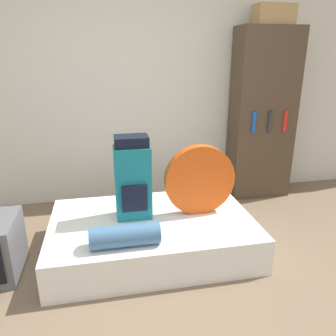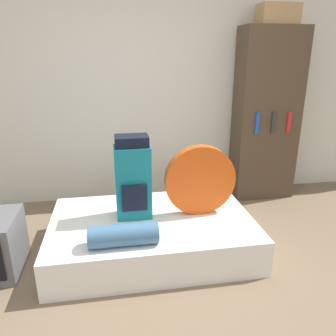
{
  "view_description": "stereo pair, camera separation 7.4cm",
  "coord_description": "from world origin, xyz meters",
  "views": [
    {
      "loc": [
        -0.4,
        -1.66,
        1.64
      ],
      "look_at": [
        0.1,
        0.84,
        0.76
      ],
      "focal_mm": 35.0,
      "sensor_mm": 36.0,
      "label": 1
    },
    {
      "loc": [
        -0.33,
        -1.68,
        1.64
      ],
      "look_at": [
        0.1,
        0.84,
        0.76
      ],
      "focal_mm": 35.0,
      "sensor_mm": 36.0,
      "label": 2
    }
  ],
  "objects": [
    {
      "name": "bed",
      "position": [
        -0.04,
        0.84,
        0.15
      ],
      "size": [
        1.72,
        1.1,
        0.31
      ],
      "color": "white",
      "rests_on": "ground_plane"
    },
    {
      "name": "sleeping_roll",
      "position": [
        -0.3,
        0.45,
        0.39
      ],
      "size": [
        0.51,
        0.17,
        0.17
      ],
      "color": "#3D668E",
      "rests_on": "bed"
    },
    {
      "name": "cardboard_box",
      "position": [
        1.44,
        1.84,
        2.04
      ],
      "size": [
        0.42,
        0.23,
        0.21
      ],
      "color": "#A88456",
      "rests_on": "bookshelf"
    },
    {
      "name": "wall_back",
      "position": [
        0.0,
        2.08,
        1.3
      ],
      "size": [
        8.0,
        0.05,
        2.6
      ],
      "color": "silver",
      "rests_on": "ground_plane"
    },
    {
      "name": "backpack",
      "position": [
        -0.19,
        0.91,
        0.65
      ],
      "size": [
        0.3,
        0.25,
        0.71
      ],
      "color": "#14707F",
      "rests_on": "bed"
    },
    {
      "name": "ground_plane",
      "position": [
        0.0,
        0.0,
        0.0
      ],
      "size": [
        16.0,
        16.0,
        0.0
      ],
      "primitive_type": "plane",
      "color": "brown"
    },
    {
      "name": "bookshelf",
      "position": [
        1.42,
        1.84,
        0.97
      ],
      "size": [
        0.71,
        0.37,
        1.94
      ],
      "color": "#473828",
      "rests_on": "ground_plane"
    },
    {
      "name": "tent_bag",
      "position": [
        0.39,
        0.88,
        0.62
      ],
      "size": [
        0.62,
        0.09,
        0.62
      ],
      "color": "#D14C14",
      "rests_on": "bed"
    }
  ]
}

